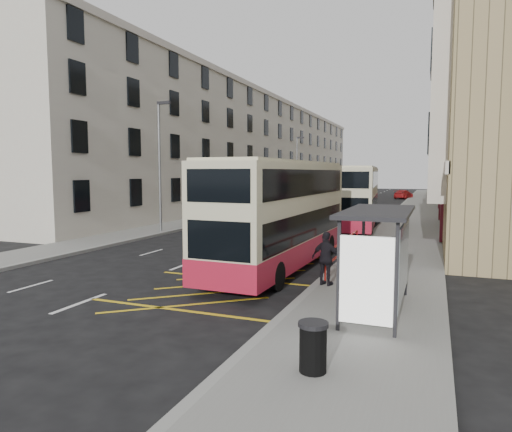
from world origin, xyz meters
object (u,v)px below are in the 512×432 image
at_px(car_silver, 335,192).
at_px(car_dark, 361,190).
at_px(litter_bin, 313,346).
at_px(pedestrian_far, 326,259).
at_px(white_van, 313,197).
at_px(pedestrian_mid, 395,260).
at_px(pedestrian_near, 388,271).
at_px(car_red, 403,194).
at_px(street_lamp_far, 297,166).
at_px(double_decker_front, 281,214).
at_px(bus_shelter, 382,239).
at_px(double_decker_rear, 357,197).
at_px(street_lamp_near, 160,159).

height_order(car_silver, car_dark, car_silver).
bearing_deg(litter_bin, pedestrian_far, 100.73).
bearing_deg(car_silver, white_van, -73.02).
bearing_deg(pedestrian_mid, pedestrian_near, -99.03).
bearing_deg(car_red, street_lamp_far, 67.74).
height_order(double_decker_front, car_dark, double_decker_front).
relative_size(bus_shelter, car_dark, 0.99).
xyz_separation_m(car_silver, car_red, (10.18, -0.49, -0.14)).
xyz_separation_m(bus_shelter, double_decker_front, (-4.44, 5.29, 0.03)).
distance_m(double_decker_rear, pedestrian_near, 18.44).
bearing_deg(double_decker_rear, pedestrian_mid, -81.47).
xyz_separation_m(pedestrian_mid, pedestrian_far, (-2.06, -1.10, 0.10)).
distance_m(double_decker_front, litter_bin, 10.02).
bearing_deg(white_van, pedestrian_mid, -90.98).
bearing_deg(pedestrian_far, pedestrian_mid, -137.10).
bearing_deg(car_red, pedestrian_near, 107.14).
xyz_separation_m(pedestrian_far, car_red, (-1.15, 55.59, -0.39)).
distance_m(double_decker_rear, pedestrian_far, 17.01).
bearing_deg(pedestrian_far, double_decker_rear, -69.25).
height_order(white_van, car_red, white_van).
height_order(pedestrian_near, pedestrian_mid, pedestrian_near).
xyz_separation_m(pedestrian_far, car_silver, (-11.33, 56.08, -0.24)).
bearing_deg(bus_shelter, double_decker_front, 130.00).
xyz_separation_m(double_decker_front, car_dark, (-6.62, 64.54, -1.47)).
height_order(litter_bin, pedestrian_near, pedestrian_near).
bearing_deg(pedestrian_mid, pedestrian_far, -160.60).
bearing_deg(car_silver, car_red, 14.18).
bearing_deg(car_silver, pedestrian_mid, -59.36).
relative_size(street_lamp_far, double_decker_front, 0.74).
height_order(pedestrian_mid, car_dark, pedestrian_mid).
bearing_deg(street_lamp_near, car_silver, 88.31).
bearing_deg(bus_shelter, street_lamp_far, 109.12).
bearing_deg(pedestrian_near, car_red, -101.64).
xyz_separation_m(pedestrian_mid, white_van, (-13.39, 41.47, -0.25)).
height_order(street_lamp_far, double_decker_rear, street_lamp_far).
distance_m(litter_bin, car_dark, 74.45).
distance_m(bus_shelter, double_decker_front, 6.91).
height_order(double_decker_front, pedestrian_far, double_decker_front).
distance_m(street_lamp_far, pedestrian_mid, 41.59).
bearing_deg(car_dark, pedestrian_near, -97.86).
xyz_separation_m(street_lamp_near, double_decker_rear, (10.97, 7.08, -2.49)).
height_order(street_lamp_near, car_red, street_lamp_near).
xyz_separation_m(car_dark, car_red, (7.92, -11.65, -0.06)).
distance_m(litter_bin, pedestrian_mid, 7.64).
xyz_separation_m(double_decker_front, double_decker_rear, (0.72, 14.18, -0.03)).
bearing_deg(street_lamp_near, white_van, 87.60).
relative_size(bus_shelter, car_red, 0.96).
xyz_separation_m(street_lamp_far, white_van, (1.38, 2.77, -3.96)).
distance_m(double_decker_front, white_van, 40.87).
bearing_deg(double_decker_rear, pedestrian_far, -89.13).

